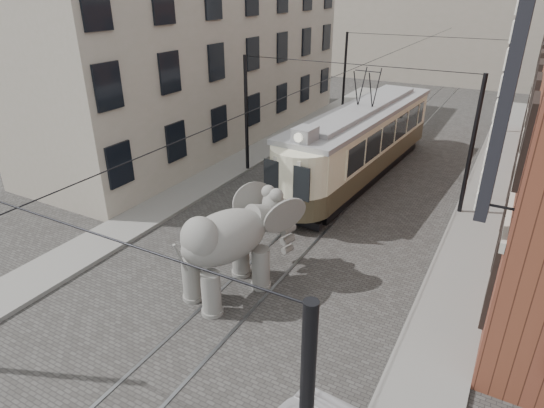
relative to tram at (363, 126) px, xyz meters
The scene contains 9 objects.
ground 8.64m from the tram, 89.22° to the right, with size 120.00×120.00×0.00m, color #413F3C.
tram_rails 8.64m from the tram, 89.22° to the right, with size 1.54×80.00×0.02m, color slate, non-canonical shape.
sidewalk_right 10.56m from the tram, 53.33° to the right, with size 2.00×60.00×0.15m, color slate.
sidewalk_left 10.73m from the tram, 127.89° to the right, with size 2.00×60.00×0.15m, color slate.
stucco_building 11.27m from the tram, behind, with size 7.00×24.00×10.00m, color gray.
distant_block 32.08m from the tram, 89.80° to the left, with size 28.00×10.00×14.00m, color gray.
catenary 3.22m from the tram, 91.57° to the right, with size 11.00×30.20×6.00m, color black, non-canonical shape.
tram is the anchor object (origin of this frame).
elephant 11.83m from the tram, 91.72° to the right, with size 2.83×5.14×3.15m, color slate, non-canonical shape.
Camera 1 is at (6.73, -13.63, 8.99)m, focal length 30.40 mm.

